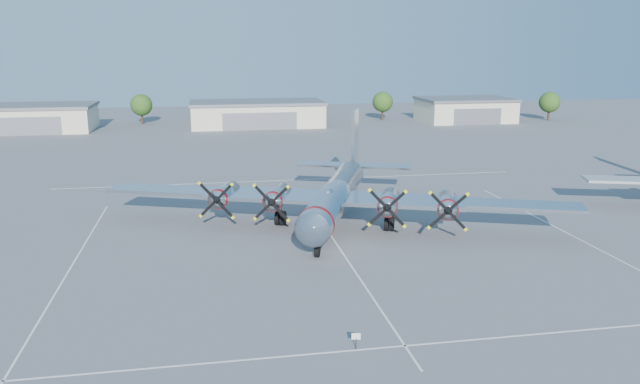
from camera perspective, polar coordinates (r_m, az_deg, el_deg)
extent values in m
plane|color=#5C5C5E|center=(57.77, 1.03, -4.04)|extent=(260.00, 260.00, 0.00)
cube|color=silver|center=(53.15, -21.92, -6.60)|extent=(0.15, 40.00, 0.01)
cube|color=silver|center=(53.12, 2.09, -5.61)|extent=(0.15, 40.00, 0.01)
cube|color=silver|center=(61.54, 22.58, -3.99)|extent=(0.15, 40.00, 0.01)
cube|color=silver|center=(37.99, 7.77, -13.76)|extent=(60.00, 0.15, 0.01)
cube|color=silver|center=(81.64, -2.43, 1.11)|extent=(60.00, 0.15, 0.01)
cube|color=beige|center=(141.04, -24.42, 6.08)|extent=(22.00, 14.00, 4.80)
cube|color=slate|center=(140.78, -24.53, 7.17)|extent=(22.60, 14.60, 0.60)
cube|color=slate|center=(134.32, -25.10, 5.45)|extent=(12.10, 0.20, 3.60)
cube|color=beige|center=(137.30, -5.78, 7.03)|extent=(28.00, 14.00, 4.80)
cube|color=slate|center=(137.03, -5.80, 8.15)|extent=(28.60, 14.60, 0.60)
cube|color=slate|center=(130.38, -5.51, 6.44)|extent=(15.40, 0.20, 3.60)
cube|color=beige|center=(149.01, 13.10, 7.24)|extent=(20.00, 14.00, 4.80)
cube|color=slate|center=(148.77, 13.15, 8.28)|extent=(20.60, 14.60, 0.60)
cube|color=slate|center=(142.66, 14.20, 6.68)|extent=(11.00, 0.20, 3.60)
cylinder|color=#382619|center=(145.60, -15.95, 6.55)|extent=(0.50, 0.50, 2.80)
sphere|color=#204413|center=(145.32, -16.02, 7.66)|extent=(4.80, 4.80, 4.80)
cylinder|color=#382619|center=(148.68, 5.72, 7.12)|extent=(0.50, 0.50, 2.80)
sphere|color=#204413|center=(148.40, 5.75, 8.21)|extent=(4.80, 4.80, 4.80)
cylinder|color=#382619|center=(156.37, 20.16, 6.68)|extent=(0.50, 0.50, 2.80)
sphere|color=#204413|center=(156.11, 20.25, 7.71)|extent=(4.80, 4.80, 4.80)
cylinder|color=black|center=(37.19, 3.31, -13.63)|extent=(0.06, 0.06, 0.76)
cube|color=white|center=(36.99, 3.32, -13.03)|extent=(0.52, 0.15, 0.38)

